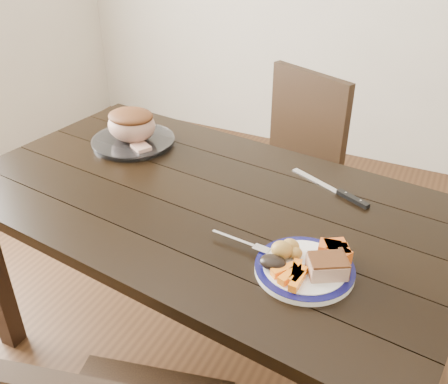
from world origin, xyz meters
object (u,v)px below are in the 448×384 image
at_px(dining_table, 205,220).
at_px(roast_joint, 132,125).
at_px(pork_slice, 327,267).
at_px(serving_platter, 133,142).
at_px(fork, 244,243).
at_px(carving_knife, 343,194).
at_px(chair_far, 288,165).
at_px(dinner_plate, 304,269).

height_order(dining_table, roast_joint, roast_joint).
relative_size(dining_table, pork_slice, 18.28).
relative_size(serving_platter, fork, 1.74).
relative_size(pork_slice, fork, 0.52).
xyz_separation_m(roast_joint, carving_knife, (0.83, -0.02, -0.07)).
distance_m(roast_joint, carving_knife, 0.83).
distance_m(chair_far, pork_slice, 1.07).
bearing_deg(pork_slice, dinner_plate, 175.24).
distance_m(dining_table, carving_knife, 0.46).
xyz_separation_m(dinner_plate, pork_slice, (0.06, -0.00, 0.03)).
bearing_deg(roast_joint, serving_platter, -90.00).
bearing_deg(roast_joint, dinner_plate, -27.28).
bearing_deg(dinner_plate, carving_knife, 90.95).
relative_size(pork_slice, roast_joint, 0.50).
height_order(dining_table, pork_slice, pork_slice).
bearing_deg(roast_joint, chair_far, 47.73).
relative_size(dining_table, serving_platter, 5.48).
relative_size(dinner_plate, serving_platter, 0.83).
bearing_deg(roast_joint, dining_table, -27.19).
bearing_deg(pork_slice, fork, 174.19).
height_order(dining_table, serving_platter, serving_platter).
height_order(pork_slice, roast_joint, roast_joint).
relative_size(pork_slice, carving_knife, 0.31).
bearing_deg(dinner_plate, roast_joint, 152.72).
xyz_separation_m(fork, roast_joint, (-0.65, 0.41, 0.06)).
bearing_deg(pork_slice, carving_knife, 98.71).
height_order(chair_far, serving_platter, chair_far).
xyz_separation_m(pork_slice, carving_knife, (-0.06, 0.42, -0.03)).
bearing_deg(roast_joint, carving_knife, -1.15).
bearing_deg(fork, dining_table, 145.79).
xyz_separation_m(dining_table, carving_knife, (0.40, 0.20, 0.10)).
relative_size(chair_far, dinner_plate, 3.62).
xyz_separation_m(serving_platter, roast_joint, (0.00, 0.00, 0.07)).
bearing_deg(fork, dinner_plate, -0.24).
distance_m(dining_table, pork_slice, 0.53).
distance_m(dining_table, roast_joint, 0.51).
distance_m(chair_far, dinner_plate, 1.04).
bearing_deg(fork, pork_slice, 0.09).
bearing_deg(carving_knife, chair_far, 150.60).
bearing_deg(chair_far, roast_joint, 71.08).
bearing_deg(fork, serving_platter, 153.82).
relative_size(chair_far, roast_joint, 4.96).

